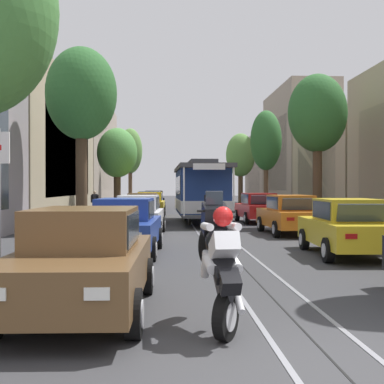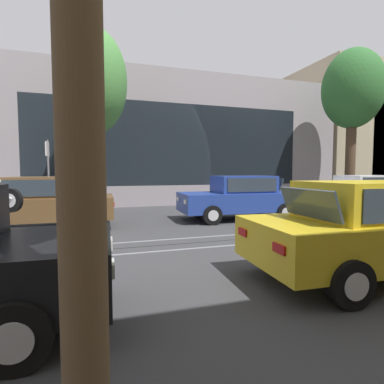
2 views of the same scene
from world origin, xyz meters
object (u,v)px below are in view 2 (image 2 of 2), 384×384
at_px(parked_car_brown_near_left, 40,203).
at_px(parked_car_white_mid_left, 363,194).
at_px(parked_car_yellow_second_right, 376,229).
at_px(parked_car_blue_second_left, 240,197).
at_px(street_tree_kerb_left_near, 94,85).
at_px(street_tree_kerb_left_second, 353,91).
at_px(street_sign_post, 48,172).

height_order(parked_car_brown_near_left, parked_car_white_mid_left, same).
xyz_separation_m(parked_car_brown_near_left, parked_car_yellow_second_right, (6.24, 5.96, 0.00)).
height_order(parked_car_blue_second_left, street_tree_kerb_left_near, street_tree_kerb_left_near).
bearing_deg(parked_car_brown_near_left, street_tree_kerb_left_second, 99.62).
bearing_deg(street_tree_kerb_left_near, parked_car_white_mid_left, 77.46).
height_order(parked_car_yellow_second_right, street_tree_kerb_left_second, street_tree_kerb_left_second).
bearing_deg(street_tree_kerb_left_near, street_tree_kerb_left_second, 90.75).
bearing_deg(street_sign_post, parked_car_white_mid_left, 83.28).
relative_size(parked_car_brown_near_left, street_tree_kerb_left_second, 0.56).
xyz_separation_m(parked_car_brown_near_left, parked_car_white_mid_left, (0.15, 12.30, 0.00)).
height_order(parked_car_blue_second_left, parked_car_yellow_second_right, same).
distance_m(parked_car_white_mid_left, street_tree_kerb_left_second, 5.90).
relative_size(parked_car_brown_near_left, parked_car_blue_second_left, 0.99).
bearing_deg(parked_car_blue_second_left, parked_car_yellow_second_right, -6.02).
distance_m(street_tree_kerb_left_near, street_sign_post, 3.73).
bearing_deg(street_sign_post, parked_car_blue_second_left, 78.21).
height_order(street_tree_kerb_left_second, street_sign_post, street_tree_kerb_left_second).
distance_m(street_tree_kerb_left_second, street_sign_post, 14.64).
xyz_separation_m(parked_car_white_mid_left, street_tree_kerb_left_second, (-2.54, 1.80, 5.01)).
xyz_separation_m(parked_car_brown_near_left, street_sign_post, (-1.29, 0.09, 0.94)).
relative_size(parked_car_yellow_second_right, street_tree_kerb_left_second, 0.56).
xyz_separation_m(parked_car_blue_second_left, parked_car_white_mid_left, (0.08, 5.69, 0.00)).
bearing_deg(street_tree_kerb_left_second, street_tree_kerb_left_near, -89.25).
bearing_deg(parked_car_brown_near_left, parked_car_yellow_second_right, 43.70).
bearing_deg(parked_car_yellow_second_right, parked_car_white_mid_left, 133.86).
bearing_deg(parked_car_white_mid_left, street_tree_kerb_left_near, -102.54).
height_order(street_tree_kerb_left_near, street_sign_post, street_tree_kerb_left_near).
bearing_deg(street_tree_kerb_left_second, street_sign_post, -85.51).
xyz_separation_m(parked_car_yellow_second_right, street_tree_kerb_left_near, (-8.47, -4.35, 4.21)).
distance_m(parked_car_yellow_second_right, street_tree_kerb_left_second, 12.88).
distance_m(parked_car_blue_second_left, street_tree_kerb_left_second, 9.34).
xyz_separation_m(parked_car_blue_second_left, street_sign_post, (-1.36, -6.53, 0.94)).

